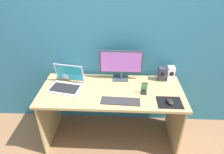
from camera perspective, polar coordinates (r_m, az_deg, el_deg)
The scene contains 12 objects.
ground_plane at distance 2.65m, azimuth -0.15°, elevation -16.69°, with size 8.00×8.00×0.00m, color #885E40.
wall_back at distance 2.29m, azimuth 0.28°, elevation 12.85°, with size 6.00×0.04×2.50m, color #2C6A86.
desk at distance 2.26m, azimuth -0.17°, elevation -6.69°, with size 1.57×0.66×0.72m.
monitor at distance 2.28m, azimuth 2.61°, elevation 3.77°, with size 0.50×0.14×0.36m.
speaker_right at distance 2.40m, azimuth 16.53°, elevation 0.95°, with size 0.08×0.09×0.18m.
speaker_near_monitor at distance 2.38m, azimuth 14.07°, elevation 0.88°, with size 0.07×0.08×0.16m.
laptop at distance 2.27m, azimuth -12.94°, elevation -1.65°, with size 0.39×0.34×0.24m.
fishbowl at distance 2.40m, azimuth -12.64°, elevation 1.21°, with size 0.16×0.16×0.16m, color silver.
keyboard_external at distance 2.01m, azimuth 2.48°, elevation -6.96°, with size 0.39×0.13×0.01m, color #2E2C2E.
mousepad at distance 2.08m, azimuth 16.24°, elevation -7.07°, with size 0.25×0.20×0.00m, color black.
mouse at distance 2.06m, azimuth 16.37°, elevation -6.83°, with size 0.06×0.10×0.04m, color black.
phone_in_dock at distance 2.13m, azimuth 9.22°, elevation -3.55°, with size 0.06×0.06×0.14m.
Camera 1 is at (0.09, -1.79, 1.96)m, focal length 31.73 mm.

